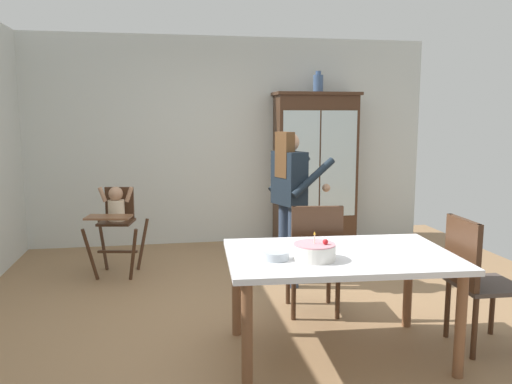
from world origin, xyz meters
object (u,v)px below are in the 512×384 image
Objects in this scene: china_cabinet at (315,168)px; ceramic_vase at (318,83)px; serving_bowl at (276,255)px; dining_chair_far_side at (315,252)px; dining_table at (339,265)px; adult_person at (290,189)px; high_chair_with_toddler at (116,214)px; dining_chair_right_end at (474,274)px; birthday_cake at (314,251)px.

china_cabinet is 1.11m from ceramic_vase.
serving_bowl is 0.97m from dining_chair_far_side.
adult_person is at bearing 89.33° from dining_table.
dining_table is (1.70, -2.18, -0.00)m from high_chair_with_toddler.
dining_chair_far_side reaches higher than dining_table.
china_cabinet reaches higher than serving_bowl.
dining_chair_right_end is (2.70, -2.24, -0.10)m from high_chair_with_toddler.
birthday_cake is 0.29× the size of dining_chair_right_end.
dining_table is at bearing 10.07° from serving_bowl.
birthday_cake is (1.48, -2.31, 0.14)m from high_chair_with_toddler.
dining_table is 0.49m from serving_bowl.
ceramic_vase is 1.50× the size of serving_bowl.
high_chair_with_toddler is 2.75m from birthday_cake.
serving_bowl is at bearing 142.76° from adult_person.
china_cabinet is at bearing 69.33° from serving_bowl.
birthday_cake is at bearing 95.09° from dining_chair_right_end.
china_cabinet reaches higher than dining_table.
dining_chair_far_side reaches higher than serving_bowl.
dining_chair_right_end is at bearing -86.11° from china_cabinet.
ceramic_vase reaches higher than high_chair_with_toddler.
dining_chair_right_end reaches higher than dining_table.
dining_chair_far_side is (0.26, 0.85, -0.24)m from birthday_cake.
dining_chair_right_end is at bearing 0.93° from serving_bowl.
dining_chair_far_side is (-0.76, -2.50, -1.55)m from ceramic_vase.
ceramic_vase reaches higher than birthday_cake.
dining_chair_right_end is (0.99, -0.06, -0.10)m from dining_table.
dining_chair_right_end is at bearing 3.18° from birthday_cake.
china_cabinet reaches higher than dining_chair_right_end.
dining_chair_right_end is at bearing -3.45° from dining_table.
ceramic_vase is at bearing -100.49° from dining_chair_far_side.
high_chair_with_toddler is 0.99× the size of dining_chair_right_end.
adult_person is 1.69m from birthday_cake.
adult_person is (-0.75, -1.67, -0.03)m from china_cabinet.
ceramic_vase is at bearing -45.26° from adult_person.
adult_person is 5.47× the size of birthday_cake.
birthday_cake is (-0.22, -0.13, 0.14)m from dining_table.
ceramic_vase is 0.28× the size of dining_chair_right_end.
high_chair_with_toddler is at bearing -157.46° from ceramic_vase.
serving_bowl is (-0.25, 0.04, -0.03)m from birthday_cake.
ceramic_vase reaches higher than dining_chair_right_end.
china_cabinet is at bearing 76.50° from dining_table.
china_cabinet reaches higher than adult_person.
high_chair_with_toddler is at bearing -33.63° from dining_chair_far_side.
china_cabinet reaches higher than dining_chair_far_side.
dining_chair_far_side is at bearing -106.90° from ceramic_vase.
ceramic_vase is 0.18× the size of adult_person.
dining_chair_far_side is at bearing 57.65° from serving_bowl.
china_cabinet is 3.32m from dining_table.
birthday_cake is at bearing -9.83° from serving_bowl.
adult_person is at bearing -114.23° from china_cabinet.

